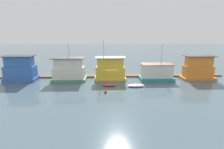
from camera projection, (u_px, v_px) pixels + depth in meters
ground_plane at (112, 80)px, 37.67m from camera, size 200.00×200.00×0.00m
dock_walkway at (111, 76)px, 40.39m from camera, size 51.00×2.19×0.30m
houseboat_blue at (20, 69)px, 36.58m from camera, size 6.56×3.40×5.30m
houseboat_green at (69, 70)px, 36.87m from camera, size 7.07×3.74×7.65m
houseboat_yellow at (110, 69)px, 37.52m from camera, size 6.65×3.48×8.30m
houseboat_teal at (157, 72)px, 37.36m from camera, size 7.10×3.63×7.68m
houseboat_orange at (198, 69)px, 37.84m from camera, size 7.07×3.41×5.11m
dinghy_red at (109, 85)px, 33.51m from camera, size 2.90×1.82×0.38m
dinghy_white at (136, 86)px, 32.84m from camera, size 3.33×1.40×0.50m
mooring_post_near_left at (22, 74)px, 38.18m from camera, size 0.32×0.32×1.94m
buoy_red at (106, 92)px, 29.55m from camera, size 0.47×0.47×0.47m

